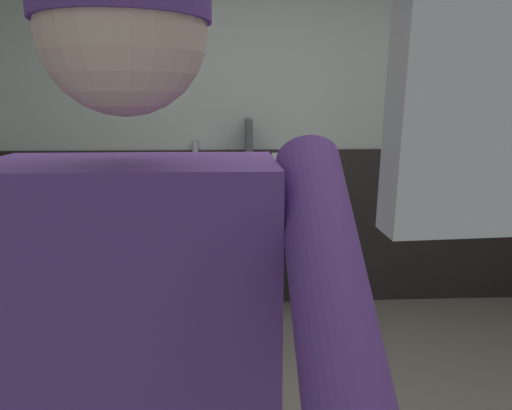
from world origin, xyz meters
name	(u,v)px	position (x,y,z in m)	size (l,w,h in m)	color
wall_back	(267,132)	(0.00, 1.97, 1.29)	(4.66, 0.12, 2.58)	silver
wainscot_band_back	(267,228)	(0.00, 1.90, 0.58)	(4.06, 0.03, 1.17)	black
urinal_left	(195,207)	(-0.52, 1.76, 0.78)	(0.40, 0.34, 1.24)	white
urinal_middle	(301,206)	(0.23, 1.76, 0.78)	(0.40, 0.34, 1.24)	white
privacy_divider_panel	(249,184)	(-0.14, 1.68, 0.95)	(0.04, 0.40, 0.90)	#4C4C51
cell_phone	(465,102)	(-0.18, -1.61, 1.52)	(0.06, 0.02, 0.11)	silver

